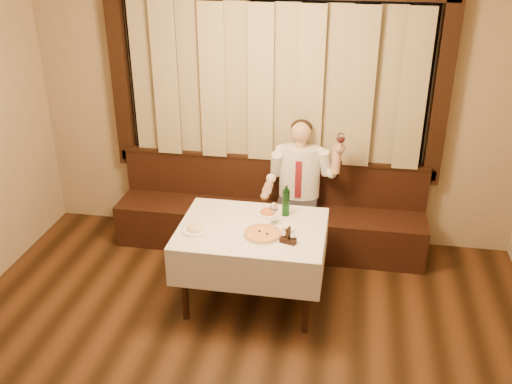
% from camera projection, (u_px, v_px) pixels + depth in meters
% --- Properties ---
extents(room, '(5.01, 6.01, 2.81)m').
position_uv_depth(room, '(233.00, 184.00, 3.95)').
color(room, black).
rests_on(room, ground).
extents(banquette, '(3.20, 0.61, 0.94)m').
position_uv_depth(banquette, '(270.00, 218.00, 6.02)').
color(banquette, black).
rests_on(banquette, ground).
extents(dining_table, '(1.27, 0.97, 0.76)m').
position_uv_depth(dining_table, '(252.00, 238.00, 4.96)').
color(dining_table, black).
rests_on(dining_table, ground).
extents(pizza, '(0.34, 0.34, 0.04)m').
position_uv_depth(pizza, '(263.00, 234.00, 4.79)').
color(pizza, white).
rests_on(pizza, dining_table).
extents(pasta_red, '(0.23, 0.23, 0.08)m').
position_uv_depth(pasta_red, '(268.00, 210.00, 5.14)').
color(pasta_red, white).
rests_on(pasta_red, dining_table).
extents(pasta_cream, '(0.24, 0.24, 0.08)m').
position_uv_depth(pasta_cream, '(196.00, 227.00, 4.86)').
color(pasta_cream, white).
rests_on(pasta_cream, dining_table).
extents(green_bottle, '(0.07, 0.07, 0.31)m').
position_uv_depth(green_bottle, '(286.00, 202.00, 5.07)').
color(green_bottle, '#0F4616').
rests_on(green_bottle, dining_table).
extents(table_wine_glass, '(0.08, 0.08, 0.20)m').
position_uv_depth(table_wine_glass, '(274.00, 208.00, 4.92)').
color(table_wine_glass, white).
rests_on(table_wine_glass, dining_table).
extents(cruet_caddy, '(0.14, 0.10, 0.14)m').
position_uv_depth(cruet_caddy, '(288.00, 237.00, 4.66)').
color(cruet_caddy, black).
rests_on(cruet_caddy, dining_table).
extents(seated_man, '(0.77, 0.57, 1.40)m').
position_uv_depth(seated_man, '(299.00, 180.00, 5.67)').
color(seated_man, black).
rests_on(seated_man, ground).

